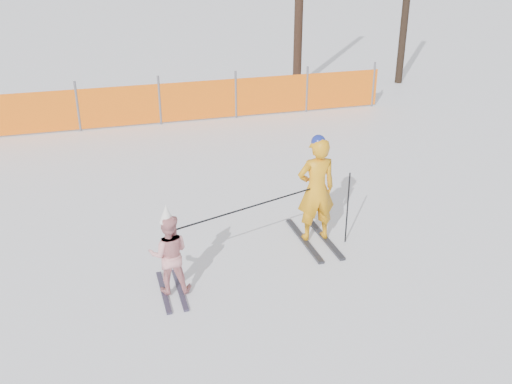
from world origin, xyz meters
TOP-DOWN VIEW (x-y plane):
  - ground at (0.00, 0.00)m, footprint 120.00×120.00m
  - adult at (0.99, 0.60)m, footprint 0.61×1.45m
  - child at (-1.41, -0.21)m, footprint 0.61×1.02m
  - ski_poles at (0.35, 0.26)m, footprint 2.74×0.75m
  - safety_fence at (-1.42, 7.47)m, footprint 14.13×0.06m

SIDE VIEW (x-z plane):
  - ground at x=0.00m, z-range 0.00..0.00m
  - safety_fence at x=-1.42m, z-range -0.07..1.18m
  - child at x=-1.41m, z-range -0.06..1.25m
  - ski_poles at x=0.35m, z-range 0.22..1.39m
  - adult at x=0.99m, z-range 0.00..1.75m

